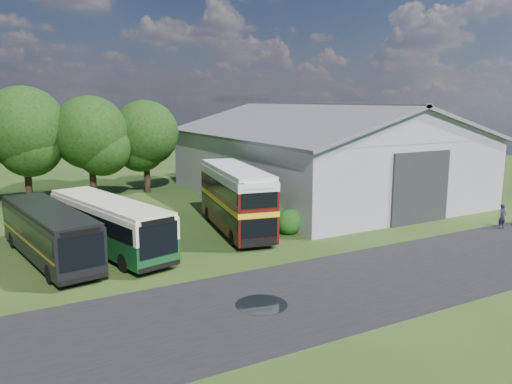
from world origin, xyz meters
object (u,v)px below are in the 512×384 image
storage_shed (318,149)px  bus_maroon_double (236,199)px  bus_green_single (109,224)px  visitor_a (502,217)px  bus_dark_single (49,233)px

storage_shed → bus_maroon_double: (-12.01, -7.65, -2.07)m
bus_green_single → visitor_a: bus_green_single is taller
visitor_a → bus_dark_single: bearing=163.3°
bus_dark_single → visitor_a: (27.10, -7.51, -0.69)m
bus_green_single → visitor_a: 25.12m
storage_shed → bus_green_single: (-20.28, -8.24, -2.60)m
bus_green_single → bus_dark_single: (-3.16, -0.07, -0.05)m
storage_shed → bus_green_single: size_ratio=2.26×
bus_green_single → visitor_a: (23.94, -7.58, -0.74)m
bus_dark_single → visitor_a: 28.13m
bus_green_single → bus_dark_single: bearing=167.9°
visitor_a → storage_shed: bearing=101.8°
bus_maroon_double → visitor_a: size_ratio=6.09×
bus_green_single → bus_maroon_double: (8.27, 0.59, 0.53)m
storage_shed → bus_maroon_double: 14.39m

